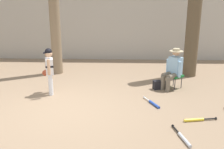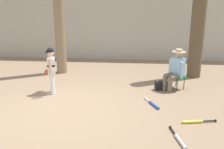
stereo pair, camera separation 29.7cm
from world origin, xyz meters
name	(u,v)px [view 2 (the right image)]	position (x,y,z in m)	size (l,w,h in m)	color
ground_plane	(65,109)	(0.00, 0.00, 0.00)	(60.00, 60.00, 0.00)	#897056
concrete_back_wall	(97,25)	(0.00, 5.70, 1.47)	(18.00, 0.36, 2.94)	#ADA89E
tree_near_player	(59,11)	(-0.97, 3.25, 2.19)	(0.47, 0.47, 4.83)	#7F6B51
tree_behind_spectator	(198,19)	(3.71, 3.10, 1.95)	(0.77, 0.77, 4.71)	brown
young_ballplayer	(51,67)	(-0.66, 1.12, 0.74)	(0.43, 0.57, 1.31)	white
folding_stool	(177,77)	(2.92, 1.76, 0.36)	(0.56, 0.56, 0.41)	#196B2D
seated_spectator	(175,69)	(2.85, 1.70, 0.64)	(0.64, 0.61, 1.20)	#6B6051
handbag_beside_stool	(161,86)	(2.45, 1.63, 0.13)	(0.34, 0.18, 0.26)	black
bat_blue_youth	(153,104)	(2.14, 0.43, 0.03)	(0.37, 0.72, 0.07)	#2347AD
bat_yellow_trainer	(195,122)	(2.98, -0.46, 0.03)	(0.75, 0.20, 0.07)	yellow
bat_aluminum_silver	(179,140)	(2.51, -1.25, 0.03)	(0.23, 0.80, 0.07)	#B7BCC6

